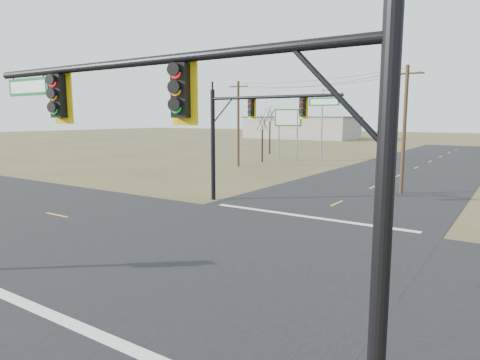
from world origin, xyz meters
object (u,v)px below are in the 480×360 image
at_px(utility_pole_far, 238,123).
at_px(streetlight_c, 323,121).
at_px(mast_arm_near, 195,129).
at_px(bare_tree_b, 270,114).
at_px(utility_pole_near, 404,128).
at_px(highway_sign, 288,125).
at_px(mast_arm_far, 250,121).
at_px(bare_tree_a, 262,121).

height_order(utility_pole_far, streetlight_c, utility_pole_far).
bearing_deg(mast_arm_near, utility_pole_far, 109.27).
xyz_separation_m(mast_arm_near, bare_tree_b, (-27.10, 50.42, 0.82)).
bearing_deg(utility_pole_far, utility_pole_near, -22.02).
bearing_deg(highway_sign, bare_tree_b, 119.83).
xyz_separation_m(utility_pole_far, streetlight_c, (5.45, 11.27, 0.16)).
bearing_deg(highway_sign, streetlight_c, 10.29).
distance_m(utility_pole_near, utility_pole_far, 21.26).
bearing_deg(mast_arm_near, mast_arm_far, 105.62).
distance_m(bare_tree_a, bare_tree_b, 12.33).
bearing_deg(utility_pole_near, utility_pole_far, 157.98).
xyz_separation_m(mast_arm_far, bare_tree_a, (-12.80, 23.07, -0.22)).
height_order(streetlight_c, bare_tree_b, streetlight_c).
bearing_deg(mast_arm_near, bare_tree_b, 104.83).
distance_m(utility_pole_near, streetlight_c, 23.95).
height_order(mast_arm_near, utility_pole_far, utility_pole_far).
bearing_deg(bare_tree_a, utility_pole_far, -88.01).
xyz_separation_m(utility_pole_near, bare_tree_a, (-19.90, 13.60, 0.28)).
height_order(streetlight_c, bare_tree_a, streetlight_c).
bearing_deg(streetlight_c, bare_tree_b, 167.26).
xyz_separation_m(utility_pole_near, streetlight_c, (-14.26, 19.24, 0.32)).
distance_m(mast_arm_far, highway_sign, 29.17).
relative_size(streetlight_c, bare_tree_a, 1.42).
relative_size(utility_pole_far, streetlight_c, 1.05).
distance_m(mast_arm_far, utility_pole_far, 21.52).
distance_m(mast_arm_far, bare_tree_a, 26.38).
bearing_deg(utility_pole_near, bare_tree_a, 145.67).
bearing_deg(utility_pole_near, mast_arm_far, -126.87).
relative_size(utility_pole_near, bare_tree_a, 1.43).
bearing_deg(mast_arm_near, highway_sign, 101.72).
distance_m(mast_arm_far, bare_tree_b, 38.66).
relative_size(bare_tree_a, bare_tree_b, 0.84).
relative_size(mast_arm_far, bare_tree_b, 1.19).
height_order(utility_pole_near, bare_tree_b, utility_pole_near).
bearing_deg(streetlight_c, mast_arm_far, -62.19).
xyz_separation_m(mast_arm_far, streetlight_c, (-7.15, 28.71, -0.18)).
relative_size(mast_arm_near, mast_arm_far, 1.16).
distance_m(utility_pole_near, highway_sign, 25.31).
height_order(utility_pole_far, bare_tree_a, utility_pole_far).
xyz_separation_m(utility_pole_far, bare_tree_a, (-0.20, 5.62, 0.12)).
bearing_deg(bare_tree_b, utility_pole_near, -44.45).
height_order(mast_arm_far, bare_tree_b, bare_tree_b).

